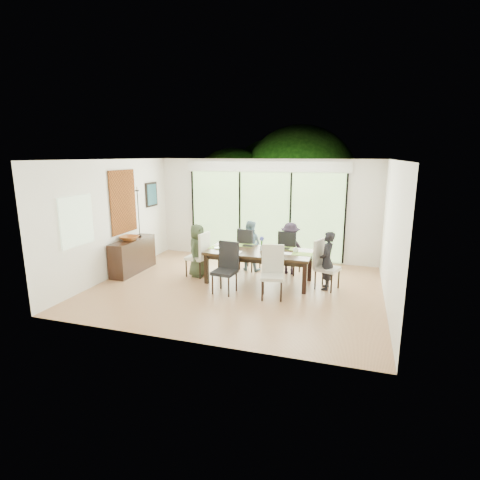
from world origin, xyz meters
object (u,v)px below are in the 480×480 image
(chair_near_left, at_px, (224,268))
(chair_near_right, at_px, (272,273))
(table_top, at_px, (259,252))
(person_right_end, at_px, (327,261))
(chair_left_end, at_px, (197,254))
(cup_b, at_px, (264,250))
(laptop, at_px, (221,248))
(sideboard, at_px, (133,256))
(person_left_end, at_px, (197,250))
(cup_c, at_px, (296,250))
(person_far_right, at_px, (290,248))
(vase, at_px, (262,248))
(bowl, at_px, (129,238))
(chair_far_right, at_px, (290,252))
(chair_right_end, at_px, (328,265))
(chair_far_left, at_px, (250,249))
(person_far_left, at_px, (250,245))
(cup_a, at_px, (231,245))

(chair_near_left, distance_m, chair_near_right, 1.00)
(table_top, bearing_deg, person_right_end, 0.00)
(chair_left_end, height_order, cup_b, chair_left_end)
(laptop, height_order, sideboard, sideboard)
(chair_near_left, relative_size, chair_near_right, 1.00)
(chair_near_left, bearing_deg, table_top, 67.05)
(sideboard, bearing_deg, chair_near_left, -14.93)
(person_left_end, bearing_deg, cup_c, -82.74)
(laptop, relative_size, cup_b, 3.30)
(person_far_right, bearing_deg, vase, 56.61)
(laptop, xyz_separation_m, bowl, (-2.27, -0.17, 0.13))
(chair_left_end, xyz_separation_m, chair_far_right, (2.05, 0.85, 0.00))
(chair_right_end, xyz_separation_m, chair_far_right, (-0.95, 0.85, 0.00))
(chair_far_left, relative_size, chair_near_left, 1.00)
(chair_near_right, height_order, cup_b, chair_near_right)
(person_far_left, bearing_deg, person_far_right, -173.72)
(person_left_end, bearing_deg, person_far_left, -46.39)
(chair_near_right, relative_size, bowl, 2.48)
(table_top, distance_m, person_right_end, 1.48)
(cup_a, height_order, bowl, bowl)
(vase, relative_size, sideboard, 0.08)
(laptop, height_order, cup_a, cup_a)
(chair_far_right, xyz_separation_m, vase, (-0.50, -0.80, 0.25))
(chair_near_left, xyz_separation_m, laptop, (-0.35, 0.77, 0.21))
(person_far_right, bearing_deg, cup_a, 27.81)
(chair_far_left, relative_size, cup_c, 8.87)
(table_top, relative_size, person_left_end, 1.86)
(cup_b, bearing_deg, laptop, 180.00)
(chair_left_end, height_order, cup_c, chair_left_end)
(chair_near_left, relative_size, cup_a, 8.87)
(bowl, bearing_deg, cup_c, 5.43)
(chair_right_end, relative_size, person_far_right, 0.85)
(chair_left_end, height_order, chair_right_end, same)
(chair_far_right, height_order, laptop, chair_far_right)
(chair_right_end, relative_size, person_left_end, 0.85)
(chair_near_left, bearing_deg, cup_a, 108.03)
(chair_far_left, height_order, sideboard, chair_far_left)
(person_left_end, relative_size, person_far_left, 1.00)
(table_top, height_order, chair_near_right, chair_near_right)
(person_far_left, bearing_deg, sideboard, 26.88)
(person_far_right, relative_size, cup_b, 12.90)
(chair_right_end, xyz_separation_m, person_far_left, (-1.95, 0.83, 0.09))
(chair_far_right, height_order, person_far_left, person_far_left)
(chair_right_end, relative_size, sideboard, 0.74)
(person_left_end, height_order, cup_c, person_left_end)
(person_left_end, xyz_separation_m, bowl, (-1.64, -0.27, 0.24))
(chair_near_right, relative_size, cup_b, 11.00)
(person_far_left, distance_m, cup_b, 1.12)
(chair_right_end, bearing_deg, cup_a, 106.52)
(chair_far_left, relative_size, sideboard, 0.74)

